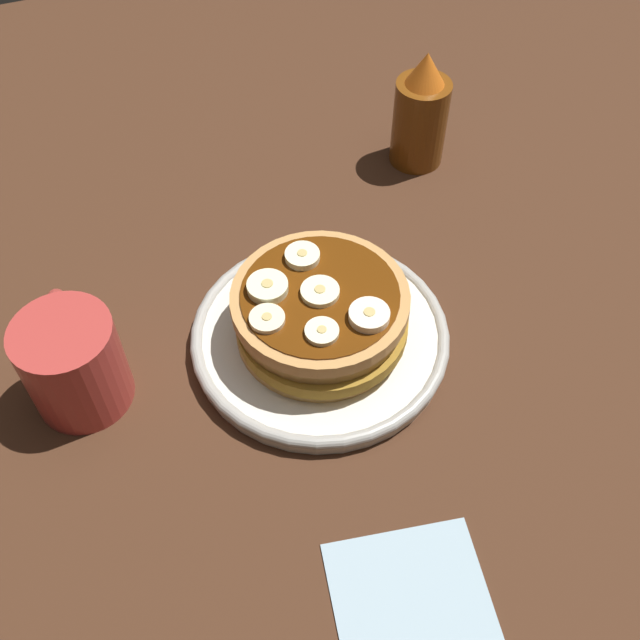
{
  "coord_description": "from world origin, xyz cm",
  "views": [
    {
      "loc": [
        -36.76,
        14.07,
        52.94
      ],
      "look_at": [
        0.0,
        0.0,
        3.33
      ],
      "focal_mm": 41.68,
      "sensor_mm": 36.0,
      "label": 1
    }
  ],
  "objects_px": {
    "banana_slice_4": "(268,287)",
    "banana_slice_3": "(322,332)",
    "plate": "(320,336)",
    "banana_slice_1": "(369,316)",
    "banana_slice_5": "(267,319)",
    "pancake_stack": "(325,312)",
    "banana_slice_2": "(303,256)",
    "coffee_mug": "(73,360)",
    "syrup_bottle": "(420,115)",
    "napkin": "(413,605)",
    "banana_slice_0": "(324,295)"
  },
  "relations": [
    {
      "from": "banana_slice_4",
      "to": "napkin",
      "type": "xyz_separation_m",
      "value": [
        -0.26,
        -0.02,
        -0.07
      ]
    },
    {
      "from": "plate",
      "to": "banana_slice_5",
      "type": "distance_m",
      "value": 0.08
    },
    {
      "from": "pancake_stack",
      "to": "banana_slice_0",
      "type": "bearing_deg",
      "value": 151.3
    },
    {
      "from": "napkin",
      "to": "syrup_bottle",
      "type": "distance_m",
      "value": 0.49
    },
    {
      "from": "banana_slice_0",
      "to": "plate",
      "type": "bearing_deg",
      "value": 26.69
    },
    {
      "from": "banana_slice_2",
      "to": "syrup_bottle",
      "type": "relative_size",
      "value": 0.23
    },
    {
      "from": "banana_slice_0",
      "to": "banana_slice_5",
      "type": "distance_m",
      "value": 0.05
    },
    {
      "from": "banana_slice_2",
      "to": "syrup_bottle",
      "type": "distance_m",
      "value": 0.25
    },
    {
      "from": "napkin",
      "to": "banana_slice_1",
      "type": "bearing_deg",
      "value": -13.73
    },
    {
      "from": "pancake_stack",
      "to": "banana_slice_2",
      "type": "distance_m",
      "value": 0.05
    },
    {
      "from": "banana_slice_5",
      "to": "banana_slice_0",
      "type": "bearing_deg",
      "value": -82.07
    },
    {
      "from": "coffee_mug",
      "to": "syrup_bottle",
      "type": "relative_size",
      "value": 0.89
    },
    {
      "from": "banana_slice_0",
      "to": "napkin",
      "type": "distance_m",
      "value": 0.24
    },
    {
      "from": "banana_slice_3",
      "to": "banana_slice_2",
      "type": "bearing_deg",
      "value": -9.82
    },
    {
      "from": "banana_slice_2",
      "to": "coffee_mug",
      "type": "relative_size",
      "value": 0.26
    },
    {
      "from": "banana_slice_3",
      "to": "coffee_mug",
      "type": "bearing_deg",
      "value": 71.58
    },
    {
      "from": "plate",
      "to": "syrup_bottle",
      "type": "relative_size",
      "value": 1.76
    },
    {
      "from": "pancake_stack",
      "to": "coffee_mug",
      "type": "distance_m",
      "value": 0.21
    },
    {
      "from": "banana_slice_5",
      "to": "coffee_mug",
      "type": "bearing_deg",
      "value": 76.93
    },
    {
      "from": "banana_slice_3",
      "to": "plate",
      "type": "bearing_deg",
      "value": -18.92
    },
    {
      "from": "coffee_mug",
      "to": "banana_slice_5",
      "type": "bearing_deg",
      "value": -103.07
    },
    {
      "from": "banana_slice_1",
      "to": "syrup_bottle",
      "type": "relative_size",
      "value": 0.26
    },
    {
      "from": "banana_slice_4",
      "to": "banana_slice_3",
      "type": "bearing_deg",
      "value": -156.26
    },
    {
      "from": "banana_slice_4",
      "to": "syrup_bottle",
      "type": "bearing_deg",
      "value": -51.46
    },
    {
      "from": "banana_slice_1",
      "to": "banana_slice_5",
      "type": "bearing_deg",
      "value": 70.65
    },
    {
      "from": "plate",
      "to": "napkin",
      "type": "height_order",
      "value": "plate"
    },
    {
      "from": "plate",
      "to": "banana_slice_1",
      "type": "distance_m",
      "value": 0.08
    },
    {
      "from": "banana_slice_4",
      "to": "napkin",
      "type": "bearing_deg",
      "value": -176.11
    },
    {
      "from": "banana_slice_1",
      "to": "syrup_bottle",
      "type": "bearing_deg",
      "value": -34.17
    },
    {
      "from": "plate",
      "to": "banana_slice_5",
      "type": "relative_size",
      "value": 7.87
    },
    {
      "from": "coffee_mug",
      "to": "napkin",
      "type": "height_order",
      "value": "coffee_mug"
    },
    {
      "from": "coffee_mug",
      "to": "banana_slice_3",
      "type": "bearing_deg",
      "value": -108.42
    },
    {
      "from": "banana_slice_1",
      "to": "banana_slice_4",
      "type": "bearing_deg",
      "value": 49.09
    },
    {
      "from": "banana_slice_3",
      "to": "syrup_bottle",
      "type": "xyz_separation_m",
      "value": [
        0.24,
        -0.2,
        -0.01
      ]
    },
    {
      "from": "banana_slice_1",
      "to": "banana_slice_4",
      "type": "xyz_separation_m",
      "value": [
        0.06,
        0.07,
        0.0
      ]
    },
    {
      "from": "banana_slice_1",
      "to": "banana_slice_4",
      "type": "distance_m",
      "value": 0.09
    },
    {
      "from": "pancake_stack",
      "to": "coffee_mug",
      "type": "bearing_deg",
      "value": 83.33
    },
    {
      "from": "pancake_stack",
      "to": "coffee_mug",
      "type": "height_order",
      "value": "coffee_mug"
    },
    {
      "from": "pancake_stack",
      "to": "banana_slice_1",
      "type": "xyz_separation_m",
      "value": [
        -0.04,
        -0.02,
        0.03
      ]
    },
    {
      "from": "banana_slice_1",
      "to": "napkin",
      "type": "height_order",
      "value": "banana_slice_1"
    },
    {
      "from": "pancake_stack",
      "to": "banana_slice_2",
      "type": "relative_size",
      "value": 5.17
    },
    {
      "from": "banana_slice_2",
      "to": "pancake_stack",
      "type": "bearing_deg",
      "value": -174.89
    },
    {
      "from": "banana_slice_5",
      "to": "syrup_bottle",
      "type": "bearing_deg",
      "value": -48.39
    },
    {
      "from": "banana_slice_3",
      "to": "syrup_bottle",
      "type": "relative_size",
      "value": 0.21
    },
    {
      "from": "plate",
      "to": "syrup_bottle",
      "type": "height_order",
      "value": "syrup_bottle"
    },
    {
      "from": "pancake_stack",
      "to": "banana_slice_2",
      "type": "height_order",
      "value": "banana_slice_2"
    },
    {
      "from": "syrup_bottle",
      "to": "banana_slice_0",
      "type": "bearing_deg",
      "value": 137.56
    },
    {
      "from": "banana_slice_3",
      "to": "coffee_mug",
      "type": "xyz_separation_m",
      "value": [
        0.06,
        0.19,
        -0.02
      ]
    },
    {
      "from": "coffee_mug",
      "to": "napkin",
      "type": "bearing_deg",
      "value": -145.16
    },
    {
      "from": "plate",
      "to": "banana_slice_1",
      "type": "bearing_deg",
      "value": -144.52
    }
  ]
}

